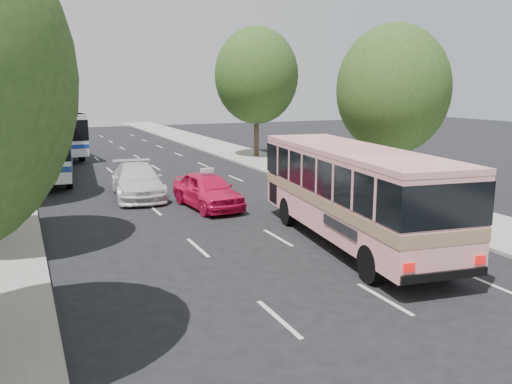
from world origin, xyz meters
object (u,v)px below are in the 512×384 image
pink_taxi (207,190)px  white_pickup (137,181)px  pink_bus (352,185)px  tour_coach_front (48,141)px  tour_coach_rear (54,129)px

pink_taxi → white_pickup: (-2.30, 3.45, 0.01)m
pink_bus → tour_coach_front: size_ratio=0.89×
pink_bus → white_pickup: (-4.86, 10.58, -1.22)m
pink_taxi → tour_coach_rear: tour_coach_rear is taller
tour_coach_front → tour_coach_rear: size_ratio=1.02×
pink_bus → pink_taxi: pink_bus is taller
pink_bus → white_pickup: bearing=121.7°
pink_bus → tour_coach_front: 20.12m
pink_bus → pink_taxi: (-2.56, 7.13, -1.23)m
pink_bus → tour_coach_rear: 29.38m
white_pickup → pink_taxi: bearing=-50.9°
pink_bus → tour_coach_front: tour_coach_front is taller
tour_coach_front → tour_coach_rear: bearing=90.0°
pink_bus → tour_coach_front: bearing=121.4°
tour_coach_front → pink_bus: bearing=-60.3°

